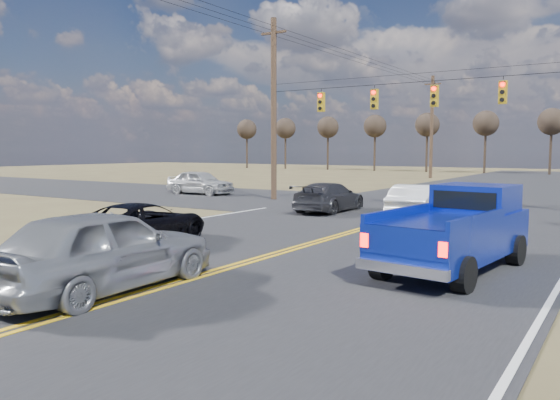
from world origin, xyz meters
The scene contains 12 objects.
ground centered at (0.00, 0.00, 0.00)m, with size 160.00×160.00×0.00m, color brown.
road_main centered at (0.00, 10.00, 0.00)m, with size 14.00×120.00×0.02m, color #28282B.
road_cross centered at (0.00, 18.00, 0.00)m, with size 120.00×12.00×0.02m, color #28282B.
signal_gantry centered at (0.50, 17.79, 5.06)m, with size 19.60×4.83×10.00m.
utility_poles centered at (0.00, 17.00, 5.23)m, with size 19.60×58.32×10.00m.
treeline centered at (0.00, 26.96, 5.70)m, with size 87.00×117.80×7.40m.
pickup_truck centered at (4.59, 5.28, 0.95)m, with size 2.54×5.40×1.96m.
silver_suv centered at (-0.80, -0.40, 0.85)m, with size 2.00×4.96×1.69m, color gray.
black_suv centered at (-4.19, 3.74, 0.63)m, with size 2.09×4.54×1.26m, color black.
white_car_queue centered at (0.80, 13.54, 0.72)m, with size 1.53×4.39×1.45m, color white.
dgrey_car_queue centered at (-3.59, 14.44, 0.67)m, with size 1.87×4.61×1.34m, color #313136.
cross_car_west centered at (-14.90, 18.47, 0.77)m, with size 4.50×1.81×1.53m, color silver.
Camera 1 is at (7.99, -7.44, 2.82)m, focal length 35.00 mm.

